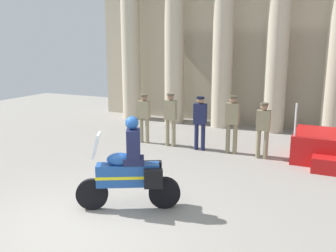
{
  "coord_description": "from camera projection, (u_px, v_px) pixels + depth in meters",
  "views": [
    {
      "loc": [
        4.01,
        -5.18,
        3.27
      ],
      "look_at": [
        0.11,
        3.16,
        1.23
      ],
      "focal_mm": 39.99,
      "sensor_mm": 36.0,
      "label": 1
    }
  ],
  "objects": [
    {
      "name": "officer_in_row_4",
      "position": [
        263.0,
        126.0,
        10.66
      ],
      "size": [
        0.39,
        0.24,
        1.63
      ],
      "rotation": [
        0.0,
        0.0,
        3.18
      ],
      "color": "#847A5B",
      "rests_on": "ground_plane"
    },
    {
      "name": "colonnade_backdrop",
      "position": [
        227.0,
        24.0,
        14.62
      ],
      "size": [
        11.88,
        1.65,
        7.48
      ],
      "color": "#B6AB91",
      "rests_on": "ground_plane"
    },
    {
      "name": "officer_in_row_1",
      "position": [
        171.0,
        115.0,
        11.95
      ],
      "size": [
        0.39,
        0.24,
        1.72
      ],
      "rotation": [
        0.0,
        0.0,
        3.18
      ],
      "color": "gray",
      "rests_on": "ground_plane"
    },
    {
      "name": "officer_in_row_0",
      "position": [
        144.0,
        114.0,
        12.38
      ],
      "size": [
        0.39,
        0.24,
        1.63
      ],
      "rotation": [
        0.0,
        0.0,
        3.18
      ],
      "color": "gray",
      "rests_on": "ground_plane"
    },
    {
      "name": "officer_in_row_3",
      "position": [
        232.0,
        120.0,
        11.13
      ],
      "size": [
        0.39,
        0.24,
        1.76
      ],
      "rotation": [
        0.0,
        0.0,
        3.18
      ],
      "color": "#847A5B",
      "rests_on": "ground_plane"
    },
    {
      "name": "officer_in_row_2",
      "position": [
        200.0,
        119.0,
        11.5
      ],
      "size": [
        0.39,
        0.24,
        1.68
      ],
      "rotation": [
        0.0,
        0.0,
        3.18
      ],
      "color": "#191E42",
      "rests_on": "ground_plane"
    },
    {
      "name": "ground_plane",
      "position": [
        91.0,
        223.0,
        6.95
      ],
      "size": [
        28.0,
        28.0,
        0.0
      ],
      "primitive_type": "plane",
      "color": "gray"
    },
    {
      "name": "motorcycle_with_rider",
      "position": [
        132.0,
        171.0,
        7.41
      ],
      "size": [
        1.9,
        1.17,
        1.9
      ],
      "rotation": [
        0.0,
        0.0,
        3.63
      ],
      "color": "black",
      "rests_on": "ground_plane"
    }
  ]
}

